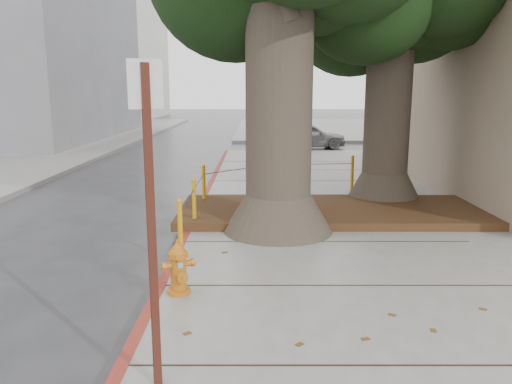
{
  "coord_description": "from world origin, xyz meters",
  "views": [
    {
      "loc": [
        -0.71,
        -6.34,
        2.73
      ],
      "look_at": [
        -0.71,
        1.66,
        1.1
      ],
      "focal_mm": 35.0,
      "sensor_mm": 36.0,
      "label": 1
    }
  ],
  "objects_px": {
    "fire_hydrant": "(178,268)",
    "signpost": "(151,210)",
    "car_silver": "(308,136)",
    "car_red": "(426,135)",
    "car_dark": "(81,134)"
  },
  "relations": [
    {
      "from": "fire_hydrant",
      "to": "signpost",
      "type": "bearing_deg",
      "value": -111.18
    },
    {
      "from": "car_silver",
      "to": "car_red",
      "type": "relative_size",
      "value": 1.07
    },
    {
      "from": "signpost",
      "to": "car_silver",
      "type": "bearing_deg",
      "value": 59.17
    },
    {
      "from": "fire_hydrant",
      "to": "car_dark",
      "type": "relative_size",
      "value": 0.19
    },
    {
      "from": "fire_hydrant",
      "to": "car_red",
      "type": "relative_size",
      "value": 0.21
    },
    {
      "from": "signpost",
      "to": "car_silver",
      "type": "distance_m",
      "value": 20.29
    },
    {
      "from": "signpost",
      "to": "car_red",
      "type": "height_order",
      "value": "signpost"
    },
    {
      "from": "fire_hydrant",
      "to": "car_dark",
      "type": "xyz_separation_m",
      "value": [
        -8.18,
        20.03,
        0.04
      ]
    },
    {
      "from": "fire_hydrant",
      "to": "car_red",
      "type": "distance_m",
      "value": 20.97
    },
    {
      "from": "car_silver",
      "to": "car_red",
      "type": "height_order",
      "value": "car_silver"
    },
    {
      "from": "car_silver",
      "to": "car_dark",
      "type": "distance_m",
      "value": 11.86
    },
    {
      "from": "fire_hydrant",
      "to": "car_dark",
      "type": "bearing_deg",
      "value": 87.74
    },
    {
      "from": "fire_hydrant",
      "to": "car_dark",
      "type": "distance_m",
      "value": 21.64
    },
    {
      "from": "car_silver",
      "to": "car_dark",
      "type": "bearing_deg",
      "value": 75.13
    },
    {
      "from": "fire_hydrant",
      "to": "car_silver",
      "type": "height_order",
      "value": "car_silver"
    }
  ]
}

